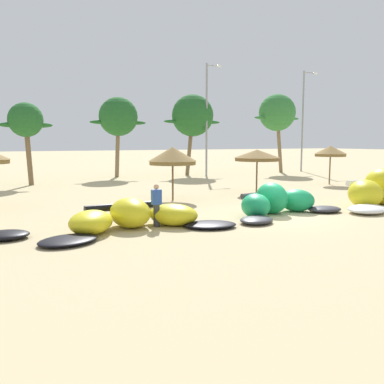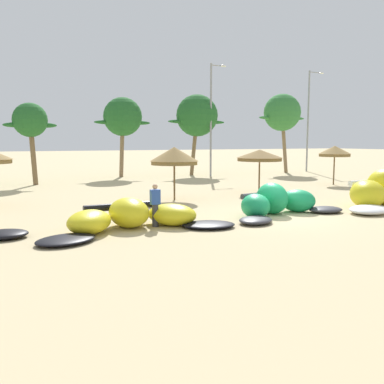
# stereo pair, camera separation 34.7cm
# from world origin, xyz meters

# --- Properties ---
(ground_plane) EXTENTS (260.00, 260.00, 0.00)m
(ground_plane) POSITION_xyz_m (0.00, 0.00, 0.00)
(ground_plane) COLOR #C6B284
(kite_left) EXTENTS (7.57, 3.61, 1.11)m
(kite_left) POSITION_xyz_m (-6.38, 0.17, 0.43)
(kite_left) COLOR black
(kite_left) RESTS_ON ground
(kite_left_of_center) EXTENTS (6.17, 3.42, 1.38)m
(kite_left_of_center) POSITION_xyz_m (0.29, 0.35, 0.53)
(kite_left_of_center) COLOR #333338
(kite_left_of_center) RESTS_ON ground
(beach_umbrella_middle) EXTENTS (2.66, 2.66, 2.90)m
(beach_umbrella_middle) POSITION_xyz_m (-1.94, 6.63, 2.42)
(beach_umbrella_middle) COLOR brown
(beach_umbrella_middle) RESTS_ON ground
(beach_umbrella_near_palms) EXTENTS (2.85, 2.85, 2.70)m
(beach_umbrella_near_palms) POSITION_xyz_m (3.98, 7.12, 2.35)
(beach_umbrella_near_palms) COLOR brown
(beach_umbrella_near_palms) RESTS_ON ground
(beach_umbrella_outermost) EXTENTS (2.34, 2.34, 2.88)m
(beach_umbrella_outermost) POSITION_xyz_m (11.92, 9.03, 2.48)
(beach_umbrella_outermost) COLOR brown
(beach_umbrella_outermost) RESTS_ON ground
(person_near_kites) EXTENTS (0.36, 0.24, 1.62)m
(person_near_kites) POSITION_xyz_m (-5.46, 0.22, 0.82)
(person_near_kites) COLOR #383842
(person_near_kites) RESTS_ON ground
(palm_left_of_gap) EXTENTS (3.72, 2.48, 5.99)m
(palm_left_of_gap) POSITION_xyz_m (-8.24, 18.47, 4.64)
(palm_left_of_gap) COLOR brown
(palm_left_of_gap) RESTS_ON ground
(palm_center_left) EXTENTS (5.16, 3.44, 7.10)m
(palm_center_left) POSITION_xyz_m (-0.15, 22.48, 5.32)
(palm_center_left) COLOR #7F6647
(palm_center_left) RESTS_ON ground
(palm_center_right) EXTENTS (5.89, 3.93, 7.58)m
(palm_center_right) POSITION_xyz_m (6.79, 21.59, 5.57)
(palm_center_right) COLOR brown
(palm_center_right) RESTS_ON ground
(palm_right_of_gap) EXTENTS (5.56, 3.71, 7.94)m
(palm_right_of_gap) POSITION_xyz_m (15.80, 20.44, 6.03)
(palm_right_of_gap) COLOR #7F6647
(palm_right_of_gap) RESTS_ON ground
(lamppost_west) EXTENTS (1.63, 0.24, 10.17)m
(lamppost_west) POSITION_xyz_m (7.49, 19.90, 5.61)
(lamppost_west) COLOR gray
(lamppost_west) RESTS_ON ground
(lamppost_west_center) EXTENTS (2.00, 0.24, 10.52)m
(lamppost_west_center) POSITION_xyz_m (19.62, 20.83, 5.84)
(lamppost_west_center) COLOR gray
(lamppost_west_center) RESTS_ON ground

